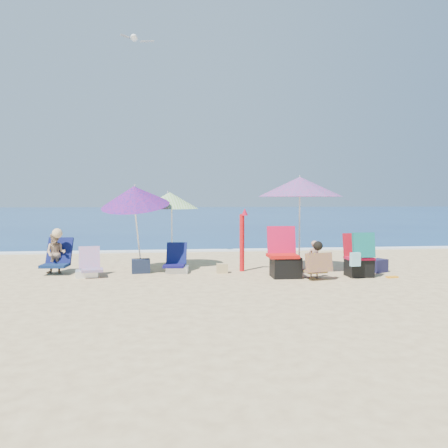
{
  "coord_description": "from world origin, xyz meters",
  "views": [
    {
      "loc": [
        -1.45,
        -8.96,
        1.66
      ],
      "look_at": [
        -0.3,
        1.0,
        1.1
      ],
      "focal_mm": 35.48,
      "sensor_mm": 36.0,
      "label": 1
    }
  ],
  "objects": [
    {
      "name": "bag_navy_b",
      "position": [
        3.18,
        0.59,
        0.15
      ],
      "size": [
        0.49,
        0.44,
        0.3
      ],
      "color": "#191836",
      "rests_on": "ground"
    },
    {
      "name": "umbrella_blue",
      "position": [
        -2.31,
        1.18,
        1.74
      ],
      "size": [
        1.96,
        2.0,
        2.12
      ],
      "color": "white",
      "rests_on": "ground"
    },
    {
      "name": "person_left",
      "position": [
        -4.05,
        1.23,
        0.46
      ],
      "size": [
        0.62,
        0.73,
        1.02
      ],
      "color": "tan",
      "rests_on": "ground"
    },
    {
      "name": "bag_black_b",
      "position": [
        0.95,
        0.59,
        0.09
      ],
      "size": [
        0.25,
        0.19,
        0.18
      ],
      "color": "black",
      "rests_on": "ground"
    },
    {
      "name": "umbrella_striped",
      "position": [
        -1.53,
        1.89,
        1.63
      ],
      "size": [
        1.55,
        1.55,
        1.87
      ],
      "color": "white",
      "rests_on": "ground"
    },
    {
      "name": "camp_chair_right",
      "position": [
        2.51,
        0.06,
        0.35
      ],
      "size": [
        0.61,
        0.72,
        0.97
      ],
      "color": "#B80D31",
      "rests_on": "ground"
    },
    {
      "name": "chair_navy",
      "position": [
        -1.38,
        1.07,
        0.18
      ],
      "size": [
        0.59,
        0.66,
        0.66
      ],
      "color": "#100C48",
      "rests_on": "ground"
    },
    {
      "name": "person_center",
      "position": [
        1.49,
        -0.12,
        0.39
      ],
      "size": [
        0.58,
        0.61,
        0.81
      ],
      "color": "tan",
      "rests_on": "ground"
    },
    {
      "name": "umbrella_turquoise",
      "position": [
        1.44,
        0.93,
        1.95
      ],
      "size": [
        2.0,
        2.0,
        2.21
      ],
      "color": "silver",
      "rests_on": "ground"
    },
    {
      "name": "foam",
      "position": [
        0.0,
        5.1,
        0.02
      ],
      "size": [
        120.0,
        0.5,
        0.04
      ],
      "color": "white",
      "rests_on": "ground"
    },
    {
      "name": "furled_umbrella",
      "position": [
        0.14,
        1.08,
        0.8
      ],
      "size": [
        0.19,
        0.17,
        1.46
      ],
      "color": "red",
      "rests_on": "ground"
    },
    {
      "name": "sea",
      "position": [
        0.0,
        45.0,
        -0.05
      ],
      "size": [
        120.0,
        80.0,
        0.12
      ],
      "color": "navy",
      "rests_on": "ground"
    },
    {
      "name": "orange_item",
      "position": [
        3.15,
        -0.15,
        0.02
      ],
      "size": [
        0.25,
        0.13,
        0.03
      ],
      "color": "orange",
      "rests_on": "ground"
    },
    {
      "name": "bag_tan",
      "position": [
        -0.35,
        0.87,
        0.11
      ],
      "size": [
        0.25,
        0.18,
        0.21
      ],
      "color": "tan",
      "rests_on": "ground"
    },
    {
      "name": "bag_navy_a",
      "position": [
        -2.18,
        1.09,
        0.16
      ],
      "size": [
        0.43,
        0.33,
        0.31
      ],
      "color": "#171F32",
      "rests_on": "ground"
    },
    {
      "name": "camp_chair_left",
      "position": [
        0.91,
        0.21,
        0.32
      ],
      "size": [
        0.68,
        0.63,
        1.08
      ],
      "color": "red",
      "rests_on": "ground"
    },
    {
      "name": "seagull",
      "position": [
        -2.39,
        2.71,
        5.76
      ],
      "size": [
        0.85,
        0.59,
        0.14
      ],
      "color": "white"
    },
    {
      "name": "chair_rainbow",
      "position": [
        -3.26,
        0.74,
        0.17
      ],
      "size": [
        0.65,
        0.67,
        0.63
      ],
      "color": "#CB5547",
      "rests_on": "ground"
    },
    {
      "name": "ground",
      "position": [
        0.0,
        0.0,
        0.0
      ],
      "size": [
        120.0,
        120.0,
        0.0
      ],
      "color": "#D8BC84",
      "rests_on": "ground"
    }
  ]
}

